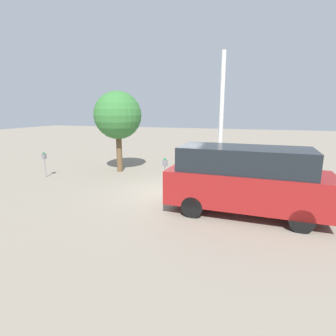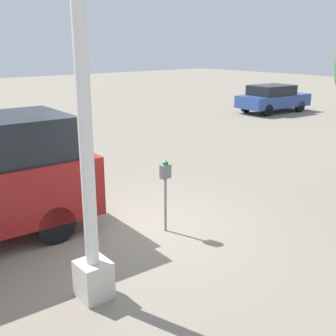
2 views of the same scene
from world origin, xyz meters
TOP-DOWN VIEW (x-y plane):
  - ground_plane at (0.00, 0.00)m, footprint 80.00×80.00m
  - parking_meter_near at (-0.34, 0.41)m, footprint 0.20×0.11m
  - parking_meter_far at (-6.92, 0.64)m, footprint 0.20×0.11m
  - lamp_post at (1.84, 1.50)m, footprint 0.44×0.44m
  - parked_van at (3.03, -1.37)m, footprint 5.21×2.13m
  - street_tree at (-3.89, 3.01)m, footprint 2.58×2.58m

SIDE VIEW (x-z plane):
  - ground_plane at x=0.00m, z-range 0.00..0.00m
  - parking_meter_far at x=-6.92m, z-range 0.31..1.62m
  - parking_meter_near at x=-0.34m, z-range 0.33..1.74m
  - parked_van at x=3.03m, z-range 0.09..2.33m
  - lamp_post at x=1.84m, z-range -0.79..4.98m
  - street_tree at x=-3.89m, z-range 0.89..5.31m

